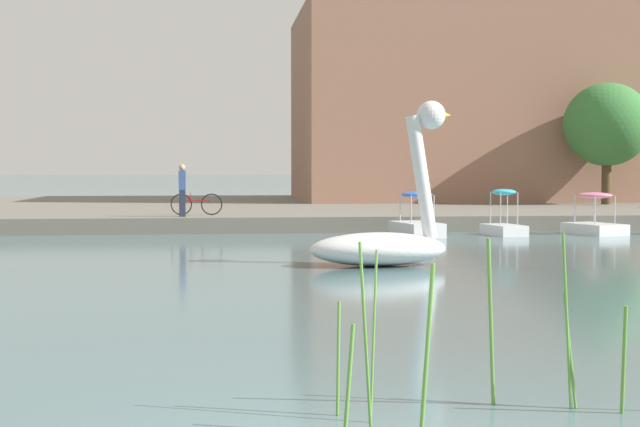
{
  "coord_description": "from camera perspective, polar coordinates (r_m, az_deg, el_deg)",
  "views": [
    {
      "loc": [
        -0.99,
        -6.72,
        2.17
      ],
      "look_at": [
        1.86,
        17.91,
        1.0
      ],
      "focal_mm": 54.75,
      "sensor_mm": 36.0,
      "label": 1
    }
  ],
  "objects": [
    {
      "name": "shore_bank_far",
      "position": [
        44.82,
        -5.33,
        0.26
      ],
      "size": [
        139.54,
        25.77,
        0.53
      ],
      "primitive_type": "cube",
      "color": "#6B665B",
      "rests_on": "ground_plane"
    },
    {
      "name": "swan_boat",
      "position": [
        21.56,
        3.84,
        -1.2
      ],
      "size": [
        3.26,
        1.74,
        3.65
      ],
      "color": "white",
      "rests_on": "ground_plane"
    },
    {
      "name": "pedal_boat_blue",
      "position": [
        30.9,
        5.68,
        -0.56
      ],
      "size": [
        1.45,
        2.32,
        1.41
      ],
      "color": "white",
      "rests_on": "ground_plane"
    },
    {
      "name": "pedal_boat_cyan",
      "position": [
        31.77,
        10.69,
        -0.5
      ],
      "size": [
        1.17,
        1.83,
        1.48
      ],
      "color": "white",
      "rests_on": "ground_plane"
    },
    {
      "name": "pedal_boat_pink",
      "position": [
        32.84,
        15.75,
        -0.44
      ],
      "size": [
        1.73,
        2.24,
        1.37
      ],
      "color": "white",
      "rests_on": "ground_plane"
    },
    {
      "name": "tree_broadleaf_behind_dock",
      "position": [
        45.31,
        16.44,
        5.0
      ],
      "size": [
        5.34,
        5.33,
        5.41
      ],
      "color": "#4C3823",
      "rests_on": "shore_bank_far"
    },
    {
      "name": "person_on_path",
      "position": [
        32.81,
        -8.06,
        1.4
      ],
      "size": [
        0.24,
        0.24,
        1.75
      ],
      "color": "#23283D",
      "rests_on": "shore_bank_far"
    },
    {
      "name": "bicycle_parked",
      "position": [
        33.92,
        -7.23,
        0.55
      ],
      "size": [
        1.78,
        0.2,
        0.76
      ],
      "color": "black",
      "rests_on": "shore_bank_far"
    },
    {
      "name": "apartment_block",
      "position": [
        52.18,
        11.7,
        6.11
      ],
      "size": [
        23.32,
        12.31,
        9.59
      ],
      "primitive_type": "cube",
      "rotation": [
        0.0,
        0.0,
        -0.01
      ],
      "color": "#996B56",
      "rests_on": "shore_bank_far"
    },
    {
      "name": "reed_clump_foreground",
      "position": [
        8.47,
        9.26,
        -7.56
      ],
      "size": [
        3.2,
        1.4,
        1.59
      ],
      "color": "#568E38",
      "rests_on": "ground_plane"
    }
  ]
}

